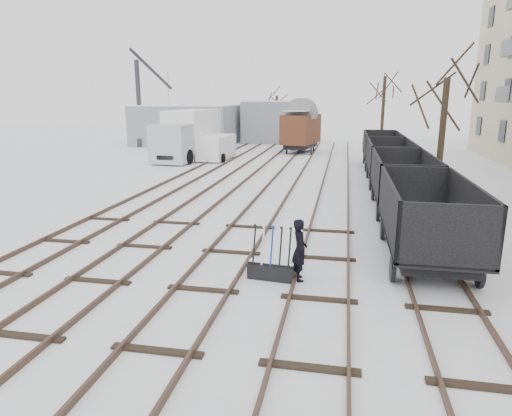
{
  "coord_description": "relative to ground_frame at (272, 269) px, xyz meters",
  "views": [
    {
      "loc": [
        3.47,
        -10.55,
        4.92
      ],
      "look_at": [
        0.56,
        4.35,
        1.2
      ],
      "focal_mm": 32.0,
      "sensor_mm": 36.0,
      "label": 1
    }
  ],
  "objects": [
    {
      "name": "freight_wagon_c",
      "position": [
        4.37,
        15.22,
        0.66
      ],
      "size": [
        2.42,
        6.05,
        2.47
      ],
      "color": "black",
      "rests_on": "ground"
    },
    {
      "name": "panel_van",
      "position": [
        -8.22,
        23.41,
        0.72
      ],
      "size": [
        2.17,
        4.48,
        1.92
      ],
      "rotation": [
        0.0,
        0.0,
        -0.07
      ],
      "color": "white",
      "rests_on": "ground"
    },
    {
      "name": "box_van_wagon",
      "position": [
        -2.12,
        29.72,
        1.89
      ],
      "size": [
        3.55,
        5.32,
        3.73
      ],
      "rotation": [
        0.0,
        0.0,
        -0.21
      ],
      "color": "black",
      "rests_on": "ground"
    },
    {
      "name": "shed_left",
      "position": [
        -14.63,
        34.88,
        1.76
      ],
      "size": [
        10.0,
        8.0,
        4.1
      ],
      "color": "gray",
      "rests_on": "ground"
    },
    {
      "name": "shed_right",
      "position": [
        -5.63,
        38.88,
        1.96
      ],
      "size": [
        7.0,
        6.0,
        4.5
      ],
      "color": "gray",
      "rests_on": "ground"
    },
    {
      "name": "crane",
      "position": [
        -18.63,
        32.16,
        2.22
      ],
      "size": [
        2.52,
        5.65,
        9.52
      ],
      "rotation": [
        0.0,
        0.0,
        -0.43
      ],
      "color": "#2E2E33",
      "rests_on": "ground"
    },
    {
      "name": "ground",
      "position": [
        -1.63,
        -1.12,
        -0.28
      ],
      "size": [
        120.0,
        120.0,
        0.0
      ],
      "primitive_type": "plane",
      "color": "white",
      "rests_on": "ground"
    },
    {
      "name": "freight_wagon_a",
      "position": [
        4.37,
        2.42,
        0.66
      ],
      "size": [
        2.42,
        6.05,
        2.47
      ],
      "color": "black",
      "rests_on": "ground"
    },
    {
      "name": "worker",
      "position": [
        0.75,
        0.1,
        0.58
      ],
      "size": [
        0.58,
        0.72,
        1.73
      ],
      "primitive_type": "imported",
      "rotation": [
        0.0,
        0.0,
        1.87
      ],
      "color": "black",
      "rests_on": "ground"
    },
    {
      "name": "tree_far_right",
      "position": [
        5.13,
        33.12,
        3.1
      ],
      "size": [
        0.3,
        0.3,
        6.76
      ],
      "primitive_type": "cylinder",
      "color": "black",
      "rests_on": "ground"
    },
    {
      "name": "freight_wagon_d",
      "position": [
        4.37,
        21.62,
        0.66
      ],
      "size": [
        2.42,
        6.05,
        2.47
      ],
      "color": "black",
      "rests_on": "ground"
    },
    {
      "name": "lorry",
      "position": [
        -10.59,
        23.44,
        1.71
      ],
      "size": [
        3.24,
        8.69,
        3.87
      ],
      "rotation": [
        0.0,
        0.0,
        -0.07
      ],
      "color": "black",
      "rests_on": "ground"
    },
    {
      "name": "ground_frame",
      "position": [
        0.0,
        0.0,
        0.0
      ],
      "size": [
        1.34,
        0.56,
        1.49
      ],
      "rotation": [
        0.0,
        0.0,
        -0.11
      ],
      "color": "black",
      "rests_on": "ground"
    },
    {
      "name": "freight_wagon_b",
      "position": [
        4.37,
        8.82,
        0.66
      ],
      "size": [
        2.42,
        6.05,
        2.47
      ],
      "color": "black",
      "rests_on": "ground"
    },
    {
      "name": "tracks",
      "position": [
        -1.63,
        12.55,
        -0.21
      ],
      "size": [
        13.9,
        52.0,
        0.16
      ],
      "color": "black",
      "rests_on": "ground"
    },
    {
      "name": "tree_far_left",
      "position": [
        -6.03,
        40.88,
        2.24
      ],
      "size": [
        0.3,
        0.3,
        5.04
      ],
      "primitive_type": "cylinder",
      "color": "black",
      "rests_on": "ground"
    },
    {
      "name": "tree_near",
      "position": [
        6.25,
        11.07,
        2.6
      ],
      "size": [
        0.3,
        0.3,
        5.77
      ],
      "primitive_type": "cylinder",
      "color": "black",
      "rests_on": "ground"
    }
  ]
}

